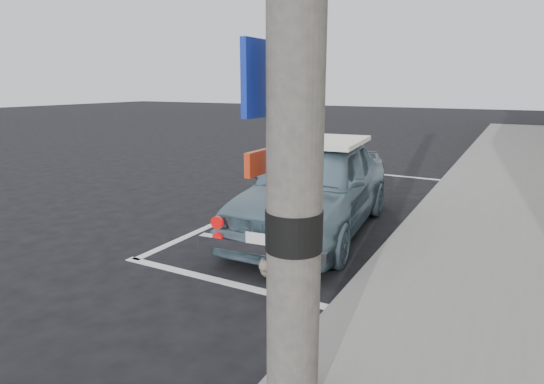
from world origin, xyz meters
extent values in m
plane|color=black|center=(0.00, 0.00, 0.00)|extent=(80.00, 80.00, 0.00)
cube|color=slate|center=(3.20, 2.00, 0.07)|extent=(2.80, 40.00, 0.15)
cube|color=silver|center=(0.50, -0.50, 0.00)|extent=(3.00, 0.12, 0.01)
cube|color=silver|center=(0.50, 6.50, 0.00)|extent=(3.00, 0.12, 0.01)
cube|color=silver|center=(-0.90, 3.00, 0.00)|extent=(0.12, 7.00, 0.01)
cylinder|color=black|center=(2.05, -2.00, 1.30)|extent=(0.36, 0.36, 0.25)
cube|color=#152CAD|center=(1.81, -2.00, 2.20)|extent=(0.04, 0.35, 0.45)
cube|color=red|center=(1.81, -2.00, 1.70)|extent=(0.04, 0.30, 0.15)
cube|color=white|center=(1.80, -2.00, 1.70)|extent=(0.02, 0.16, 0.08)
imported|color=slate|center=(0.60, 1.74, 0.69)|extent=(2.02, 4.20, 1.38)
cube|color=white|center=(0.56, 2.14, 1.31)|extent=(1.29, 1.65, 0.07)
cube|color=silver|center=(0.79, -0.23, 0.38)|extent=(1.55, 0.27, 0.12)
cube|color=white|center=(0.80, -0.27, 0.48)|extent=(0.33, 0.05, 0.17)
cylinder|color=red|center=(0.26, -0.31, 0.62)|extent=(0.15, 0.05, 0.15)
cylinder|color=red|center=(1.33, -0.21, 0.62)|extent=(0.15, 0.05, 0.15)
cylinder|color=red|center=(0.26, -0.31, 0.44)|extent=(0.12, 0.05, 0.12)
cylinder|color=red|center=(1.33, -0.21, 0.44)|extent=(0.12, 0.05, 0.12)
ellipsoid|color=#736457|center=(0.86, -0.10, 0.12)|extent=(0.24, 0.37, 0.22)
sphere|color=#736457|center=(0.86, -0.26, 0.20)|extent=(0.14, 0.14, 0.14)
cone|color=#736457|center=(0.82, -0.26, 0.27)|extent=(0.05, 0.05, 0.05)
cone|color=#736457|center=(0.90, -0.26, 0.27)|extent=(0.05, 0.05, 0.05)
cylinder|color=#736457|center=(0.91, 0.09, 0.04)|extent=(0.13, 0.23, 0.03)
camera|label=1|loc=(3.20, -4.39, 2.17)|focal=30.00mm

